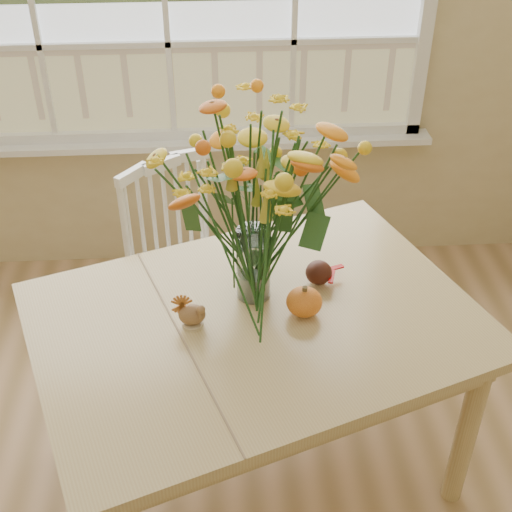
{
  "coord_description": "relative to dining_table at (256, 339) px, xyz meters",
  "views": [
    {
      "loc": [
        0.19,
        -0.76,
        2.11
      ],
      "look_at": [
        0.3,
        0.89,
        0.95
      ],
      "focal_mm": 48.0,
      "sensor_mm": 36.0,
      "label": 1
    }
  ],
  "objects": [
    {
      "name": "dining_table",
      "position": [
        0.0,
        0.0,
        0.0
      ],
      "size": [
        1.6,
        1.37,
        0.73
      ],
      "rotation": [
        0.0,
        0.0,
        0.35
      ],
      "color": "tan",
      "rests_on": "floor"
    },
    {
      "name": "windsor_chair",
      "position": [
        -0.27,
        0.65,
        -0.13
      ],
      "size": [
        0.56,
        0.56,
        0.89
      ],
      "rotation": [
        0.0,
        0.0,
        0.6
      ],
      "color": "white",
      "rests_on": "floor"
    },
    {
      "name": "dark_gourd",
      "position": [
        0.22,
        0.16,
        0.13
      ],
      "size": [
        0.13,
        0.12,
        0.08
      ],
      "color": "#38160F",
      "rests_on": "dining_table"
    },
    {
      "name": "flower_vase",
      "position": [
        -0.0,
        0.12,
        0.46
      ],
      "size": [
        0.52,
        0.52,
        0.61
      ],
      "color": "white",
      "rests_on": "dining_table"
    },
    {
      "name": "turkey_figurine",
      "position": [
        -0.2,
        -0.03,
        0.13
      ],
      "size": [
        0.08,
        0.07,
        0.1
      ],
      "rotation": [
        0.0,
        0.0,
        0.01
      ],
      "color": "#CCB78C",
      "rests_on": "dining_table"
    },
    {
      "name": "pumpkin",
      "position": [
        0.15,
        0.01,
        0.14
      ],
      "size": [
        0.11,
        0.11,
        0.09
      ],
      "primitive_type": "ellipsoid",
      "color": "#C75017",
      "rests_on": "dining_table"
    }
  ]
}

